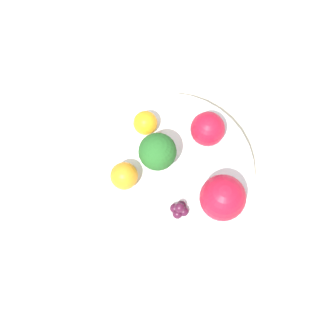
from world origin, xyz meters
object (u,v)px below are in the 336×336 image
object	(u,v)px
orange_back	(145,123)
bowl	(168,174)
orange_front	(124,176)
apple_red	(223,198)
apple_green	(208,129)
broccoli	(158,152)
grape_cluster	(179,209)

from	to	relation	value
orange_back	bowl	bearing A→B (deg)	142.91
orange_front	apple_red	bearing A→B (deg)	-167.86
orange_front	orange_back	distance (m)	0.09
apple_green	orange_front	xyz separation A→B (m)	(0.08, 0.12, -0.01)
broccoli	apple_green	xyz separation A→B (m)	(-0.05, -0.07, -0.01)
grape_cluster	apple_green	bearing A→B (deg)	-83.11
apple_red	orange_front	xyz separation A→B (m)	(0.14, 0.03, -0.01)
apple_red	grape_cluster	bearing A→B (deg)	36.84
apple_red	broccoli	bearing A→B (deg)	-9.00
apple_green	orange_back	distance (m)	0.09
bowl	apple_green	distance (m)	0.09
orange_back	grape_cluster	distance (m)	0.14
broccoli	orange_back	distance (m)	0.06
broccoli	grape_cluster	xyz separation A→B (m)	(-0.06, 0.05, -0.03)
broccoli	orange_front	size ratio (longest dim) A/B	1.70
orange_front	grape_cluster	xyz separation A→B (m)	(-0.09, 0.01, -0.01)
bowl	apple_red	size ratio (longest dim) A/B	3.96
broccoli	orange_front	world-z (taller)	broccoli
bowl	grape_cluster	bearing A→B (deg)	131.33
orange_front	orange_back	world-z (taller)	orange_front
broccoli	apple_green	bearing A→B (deg)	-123.69
orange_front	broccoli	bearing A→B (deg)	-122.05
apple_red	grape_cluster	world-z (taller)	apple_red
broccoli	apple_green	size ratio (longest dim) A/B	1.32
bowl	apple_red	bearing A→B (deg)	172.58
orange_front	orange_back	xyz separation A→B (m)	(0.01, -0.09, -0.00)
bowl	apple_red	distance (m)	0.10
bowl	apple_red	world-z (taller)	apple_red
apple_green	grape_cluster	world-z (taller)	apple_green
bowl	orange_front	world-z (taller)	orange_front
bowl	orange_front	bearing A→B (deg)	40.41
bowl	apple_green	xyz separation A→B (m)	(-0.03, -0.07, 0.04)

